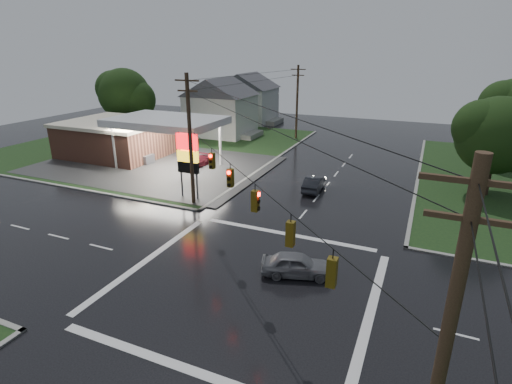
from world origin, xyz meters
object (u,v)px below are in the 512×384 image
at_px(house_near, 221,106).
at_px(car_crossing, 297,264).
at_px(tree_ne_near, 498,136).
at_px(car_pump, 194,162).
at_px(utility_pole_n, 297,101).
at_px(utility_pole_se, 440,369).
at_px(tree_nw_behind, 125,94).
at_px(house_far, 248,97).
at_px(gas_station, 124,136).
at_px(utility_pole_nw, 190,139).
at_px(pylon_sign, 188,155).
at_px(car_north, 314,183).

bearing_deg(house_near, car_crossing, -55.59).
relative_size(tree_ne_near, car_pump, 2.01).
relative_size(utility_pole_n, tree_ne_near, 1.17).
height_order(utility_pole_se, car_pump, utility_pole_se).
bearing_deg(car_pump, tree_nw_behind, 153.32).
bearing_deg(house_far, gas_station, -97.50).
bearing_deg(tree_ne_near, utility_pole_nw, -152.14).
bearing_deg(utility_pole_n, car_crossing, -71.77).
bearing_deg(utility_pole_n, tree_nw_behind, -161.79).
relative_size(tree_ne_near, car_crossing, 2.12).
xyz_separation_m(pylon_sign, car_crossing, (12.87, -8.55, -3.29)).
distance_m(utility_pole_nw, car_crossing, 14.93).
bearing_deg(tree_ne_near, utility_pole_se, -98.38).
relative_size(pylon_sign, utility_pole_nw, 0.55).
height_order(gas_station, utility_pole_nw, utility_pole_nw).
xyz_separation_m(gas_station, car_crossing, (28.05, -17.75, -1.83)).
distance_m(tree_nw_behind, tree_ne_near, 48.65).
height_order(pylon_sign, tree_nw_behind, tree_nw_behind).
bearing_deg(tree_nw_behind, car_north, -21.57).
bearing_deg(car_pump, utility_pole_nw, -54.29).
bearing_deg(car_north, car_pump, -10.65).
xyz_separation_m(house_near, car_crossing, (23.32, -34.05, -3.68)).
bearing_deg(gas_station, tree_ne_near, 3.30).
bearing_deg(car_north, car_crossing, 98.92).
relative_size(pylon_sign, car_pump, 1.35).
xyz_separation_m(gas_station, tree_ne_near, (39.82, 2.29, 3.01)).
bearing_deg(house_near, car_north, -43.42).
distance_m(car_crossing, car_pump, 24.41).
height_order(gas_station, house_far, house_far).
bearing_deg(tree_nw_behind, car_crossing, -37.75).
xyz_separation_m(utility_pole_n, house_far, (-12.45, 10.00, -1.06)).
distance_m(utility_pole_nw, utility_pole_n, 28.50).
distance_m(car_north, car_crossing, 15.31).
xyz_separation_m(tree_nw_behind, car_north, (33.04, -13.06, -5.48)).
bearing_deg(house_near, gas_station, -106.17).
bearing_deg(tree_ne_near, utility_pole_n, 145.90).
distance_m(utility_pole_se, car_crossing, 14.39).
height_order(pylon_sign, utility_pole_nw, utility_pole_nw).
height_order(pylon_sign, car_north, pylon_sign).
relative_size(pylon_sign, tree_nw_behind, 0.60).
relative_size(car_crossing, car_pump, 0.95).
relative_size(pylon_sign, utility_pole_n, 0.57).
bearing_deg(car_north, utility_pole_nw, 37.47).
xyz_separation_m(pylon_sign, tree_nw_behind, (-23.34, 19.49, 2.17)).
relative_size(house_far, tree_ne_near, 1.23).
xyz_separation_m(utility_pole_n, tree_nw_behind, (-24.34, -8.01, 0.71)).
relative_size(utility_pole_nw, house_far, 1.00).
bearing_deg(car_pump, car_crossing, -39.62).
relative_size(car_north, car_pump, 0.96).
height_order(utility_pole_nw, utility_pole_se, same).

